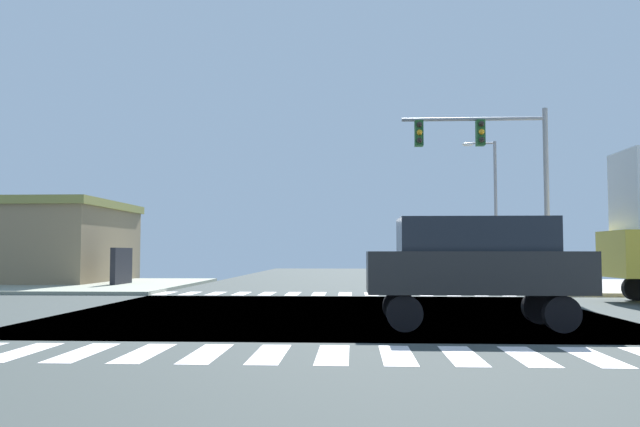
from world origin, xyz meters
TOP-DOWN VIEW (x-y plane):
  - ground at (0.00, 0.00)m, footprint 90.00×90.00m
  - sidewalk_corner_ne at (13.00, 12.00)m, footprint 12.00×12.00m
  - sidewalk_corner_nw at (-13.00, 12.00)m, footprint 12.00×12.00m
  - crosswalk_near at (-0.25, -7.30)m, footprint 13.50×2.00m
  - crosswalk_far at (-0.25, 7.30)m, footprint 13.50×2.00m
  - traffic_signal_mast at (5.97, 7.66)m, footprint 5.65×0.55m
  - street_lamp at (7.68, 16.12)m, footprint 1.78×0.32m
  - suv_leading_2 at (3.17, -3.50)m, footprint 4.60×1.96m

SIDE VIEW (x-z plane):
  - ground at x=0.00m, z-range -0.05..0.00m
  - crosswalk_near at x=-0.25m, z-range 0.00..0.01m
  - crosswalk_far at x=-0.25m, z-range 0.00..0.01m
  - sidewalk_corner_ne at x=13.00m, z-range 0.00..0.14m
  - sidewalk_corner_nw at x=-13.00m, z-range 0.00..0.14m
  - suv_leading_2 at x=3.17m, z-range 0.22..2.56m
  - street_lamp at x=7.68m, z-range 0.77..8.13m
  - traffic_signal_mast at x=5.97m, z-range 1.67..8.87m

